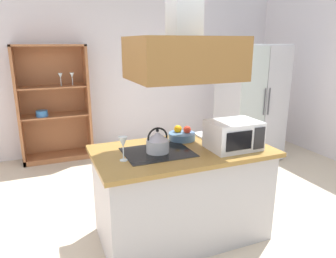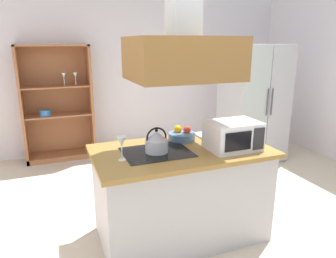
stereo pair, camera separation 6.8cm
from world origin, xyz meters
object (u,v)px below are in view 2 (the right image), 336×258
Objects in this scene: kettle at (157,142)px; wine_glass_on_counter at (121,143)px; microwave at (233,135)px; refrigerator at (253,103)px; dish_cabinet at (58,110)px; fruit_bowl at (182,135)px; cutting_board at (212,135)px.

kettle is 0.35m from wine_glass_on_counter.
microwave is 1.02m from wine_glass_on_counter.
refrigerator reaches higher than wine_glass_on_counter.
wine_glass_on_counter is (-0.33, -0.08, 0.06)m from kettle.
kettle is at bearing 166.33° from microwave.
dish_cabinet reaches higher than kettle.
dish_cabinet is at bearing 158.60° from refrigerator.
microwave is (0.68, -0.17, 0.03)m from kettle.
microwave reaches higher than wine_glass_on_counter.
dish_cabinet is at bearing 114.26° from fruit_bowl.
dish_cabinet is at bearing 105.28° from kettle.
kettle is 0.45m from fruit_bowl.
cutting_board is 1.26× the size of fruit_bowl.
dish_cabinet reaches higher than cutting_board.
refrigerator is 3.00m from wine_glass_on_counter.
cutting_board is (1.46, -2.43, 0.11)m from dish_cabinet.
fruit_bowl is (-0.32, 0.43, -0.08)m from microwave.
kettle is (-2.17, -1.57, 0.09)m from refrigerator.
dish_cabinet is 2.84m from cutting_board.
microwave is at bearing -95.14° from cutting_board.
kettle is 0.78m from cutting_board.
microwave is at bearing -13.67° from kettle.
kettle reaches higher than cutting_board.
cutting_board is at bearing -58.99° from dish_cabinet.
refrigerator reaches higher than fruit_bowl.
cutting_board is at bearing 2.38° from fruit_bowl.
refrigerator reaches higher than cutting_board.
wine_glass_on_counter is (0.41, -2.79, 0.25)m from dish_cabinet.
refrigerator is 3.13m from dish_cabinet.
microwave reaches higher than fruit_bowl.
wine_glass_on_counter is at bearing 175.18° from microwave.
dish_cabinet is 6.77× the size of fruit_bowl.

